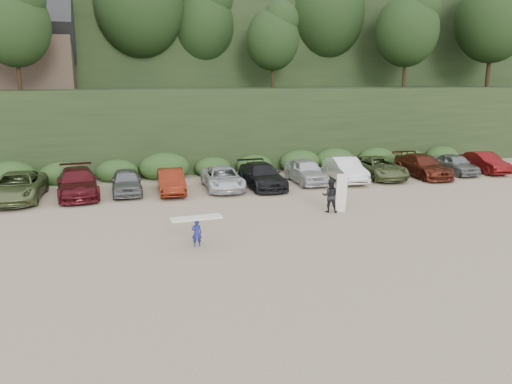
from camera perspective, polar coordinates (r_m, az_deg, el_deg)
name	(u,v)px	position (r m, az deg, el deg)	size (l,w,h in m)	color
ground	(247,237)	(22.06, -1.03, -5.18)	(120.00, 120.00, 0.00)	tan
hillside_backdrop	(156,36)	(56.57, -11.34, 17.13)	(90.00, 41.50, 28.00)	black
parked_cars	(233,176)	(31.71, -2.65, 1.84)	(39.18, 6.24, 1.63)	#A0A1A5
child_surfer	(196,226)	(20.78, -6.82, -3.93)	(2.15, 0.72, 1.27)	navy
adult_surfer	(331,196)	(26.15, 8.59, -0.40)	(1.33, 0.95, 2.07)	black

